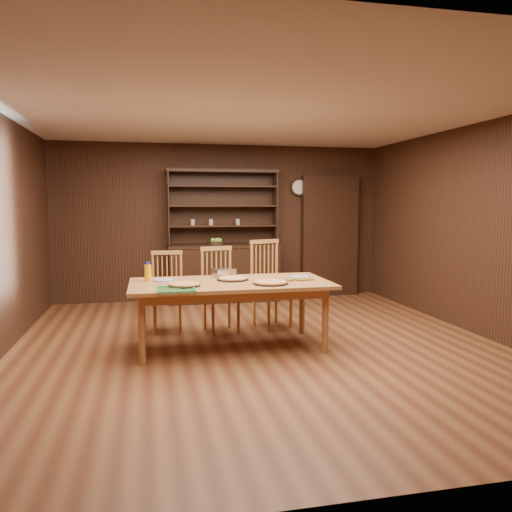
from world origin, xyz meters
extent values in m
plane|color=brown|center=(0.00, 0.00, 0.00)|extent=(6.00, 6.00, 0.00)
plane|color=beige|center=(0.00, 0.00, 2.60)|extent=(6.00, 6.00, 0.00)
plane|color=#381F12|center=(0.00, 3.00, 1.30)|extent=(5.50, 0.00, 5.50)
plane|color=#381F12|center=(0.00, -3.00, 1.30)|extent=(5.50, 0.00, 5.50)
plane|color=#381F12|center=(2.75, 0.00, 1.30)|extent=(0.00, 6.00, 6.00)
cube|color=black|center=(0.00, 2.74, 0.45)|extent=(1.80, 0.50, 0.90)
cube|color=black|center=(0.00, 2.74, 0.92)|extent=(1.84, 0.52, 0.04)
cube|color=black|center=(0.00, 2.97, 1.55)|extent=(1.80, 0.02, 1.20)
cube|color=black|center=(-0.89, 2.82, 1.55)|extent=(0.02, 0.32, 1.20)
cube|color=black|center=(0.89, 2.82, 1.55)|extent=(0.02, 0.32, 1.20)
cube|color=black|center=(0.00, 2.82, 2.15)|extent=(1.84, 0.34, 0.05)
cylinder|color=#A69F8C|center=(-0.50, 2.82, 1.31)|extent=(0.07, 0.07, 0.10)
cylinder|color=#A69F8C|center=(-0.20, 2.82, 1.31)|extent=(0.07, 0.07, 0.10)
cube|color=black|center=(1.90, 2.90, 1.05)|extent=(1.00, 0.18, 2.10)
cylinder|color=black|center=(1.35, 2.96, 1.90)|extent=(0.30, 0.04, 0.30)
cylinder|color=#EEE1CB|center=(1.35, 2.94, 1.90)|extent=(0.24, 0.01, 0.24)
cube|color=#AB663B|center=(-0.33, 0.04, 0.73)|extent=(2.20, 1.10, 0.04)
cylinder|color=#AB663B|center=(-1.30, -0.38, 0.35)|extent=(0.07, 0.07, 0.71)
cylinder|color=#AB663B|center=(-1.30, 0.46, 0.35)|extent=(0.07, 0.07, 0.71)
cylinder|color=#AB663B|center=(0.64, -0.38, 0.35)|extent=(0.07, 0.07, 0.71)
cylinder|color=#AB663B|center=(0.64, 0.46, 0.35)|extent=(0.07, 0.07, 0.71)
cube|color=#BB8240|center=(-1.00, 0.90, 0.43)|extent=(0.44, 0.42, 0.04)
cylinder|color=#BB8240|center=(-1.17, 0.76, 0.20)|extent=(0.04, 0.04, 0.41)
cylinder|color=#BB8240|center=(-1.15, 1.06, 0.20)|extent=(0.04, 0.04, 0.41)
cylinder|color=#BB8240|center=(-0.85, 0.74, 0.20)|extent=(0.04, 0.04, 0.41)
cylinder|color=#BB8240|center=(-0.83, 1.04, 0.20)|extent=(0.04, 0.04, 0.41)
cube|color=#BB8240|center=(-0.99, 1.07, 0.99)|extent=(0.40, 0.06, 0.05)
cube|color=#BB8240|center=(-0.33, 0.74, 0.45)|extent=(0.52, 0.50, 0.04)
cylinder|color=#BB8240|center=(-0.46, 0.55, 0.22)|extent=(0.04, 0.04, 0.43)
cylinder|color=#BB8240|center=(-0.53, 0.86, 0.22)|extent=(0.04, 0.04, 0.43)
cylinder|color=#BB8240|center=(-0.14, 0.62, 0.22)|extent=(0.04, 0.04, 0.43)
cylinder|color=#BB8240|center=(-0.20, 0.93, 0.22)|extent=(0.04, 0.04, 0.43)
cube|color=#BB8240|center=(-0.37, 0.92, 1.05)|extent=(0.42, 0.12, 0.05)
cube|color=#BB8240|center=(0.36, 0.87, 0.48)|extent=(0.60, 0.59, 0.04)
cylinder|color=#BB8240|center=(0.26, 0.65, 0.23)|extent=(0.04, 0.04, 0.46)
cylinder|color=#BB8240|center=(0.14, 0.96, 0.23)|extent=(0.04, 0.04, 0.46)
cylinder|color=#BB8240|center=(0.59, 0.78, 0.23)|extent=(0.04, 0.04, 0.46)
cylinder|color=#BB8240|center=(0.47, 1.09, 0.23)|extent=(0.04, 0.04, 0.46)
cube|color=#BB8240|center=(0.29, 1.04, 1.12)|extent=(0.43, 0.19, 0.05)
cylinder|color=black|center=(-0.85, -0.16, 0.76)|extent=(0.34, 0.34, 0.01)
cylinder|color=tan|center=(-0.85, -0.16, 0.77)|extent=(0.32, 0.32, 0.02)
torus|color=#D28B4B|center=(-0.85, -0.16, 0.77)|extent=(0.32, 0.32, 0.03)
cylinder|color=black|center=(0.07, -0.21, 0.76)|extent=(0.38, 0.38, 0.01)
cylinder|color=tan|center=(0.07, -0.21, 0.77)|extent=(0.35, 0.35, 0.02)
torus|color=#D28B4B|center=(0.07, -0.21, 0.77)|extent=(0.36, 0.36, 0.03)
cylinder|color=black|center=(-0.29, 0.15, 0.76)|extent=(0.36, 0.36, 0.01)
cylinder|color=tan|center=(-0.29, 0.15, 0.77)|extent=(0.33, 0.33, 0.02)
torus|color=#D28B4B|center=(-0.29, 0.15, 0.77)|extent=(0.33, 0.33, 0.03)
cylinder|color=silver|center=(-1.06, 0.28, 0.76)|extent=(0.24, 0.24, 0.01)
torus|color=#304191|center=(-1.06, 0.28, 0.76)|extent=(0.24, 0.24, 0.01)
cylinder|color=silver|center=(0.52, 0.18, 0.76)|extent=(0.23, 0.23, 0.01)
torus|color=#304191|center=(0.52, 0.18, 0.76)|extent=(0.23, 0.23, 0.01)
cube|color=silver|center=(-0.35, 0.43, 0.80)|extent=(0.29, 0.25, 0.10)
cylinder|color=#FFA70D|center=(-1.23, 0.31, 0.84)|extent=(0.08, 0.08, 0.18)
cylinder|color=#1623B9|center=(-1.23, 0.31, 0.95)|extent=(0.04, 0.04, 0.03)
cube|color=#A91A13|center=(0.50, 0.02, 0.76)|extent=(0.23, 0.23, 0.02)
cube|color=#A91A13|center=(0.28, 0.03, 0.76)|extent=(0.25, 0.25, 0.02)
cylinder|color=black|center=(-0.14, 2.69, 0.97)|extent=(0.26, 0.26, 0.06)
sphere|color=#98D438|center=(-0.19, 2.69, 1.02)|extent=(0.08, 0.08, 0.08)
sphere|color=#98D438|center=(-0.11, 2.72, 1.02)|extent=(0.08, 0.08, 0.08)
sphere|color=#98D438|center=(-0.14, 2.64, 1.02)|extent=(0.08, 0.08, 0.08)
sphere|color=#98D438|center=(-0.08, 2.67, 1.02)|extent=(0.08, 0.08, 0.08)
camera|label=1|loc=(-1.21, -5.39, 1.62)|focal=35.00mm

